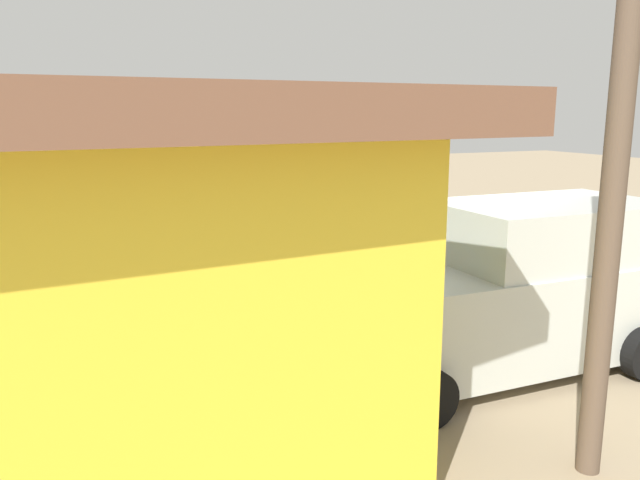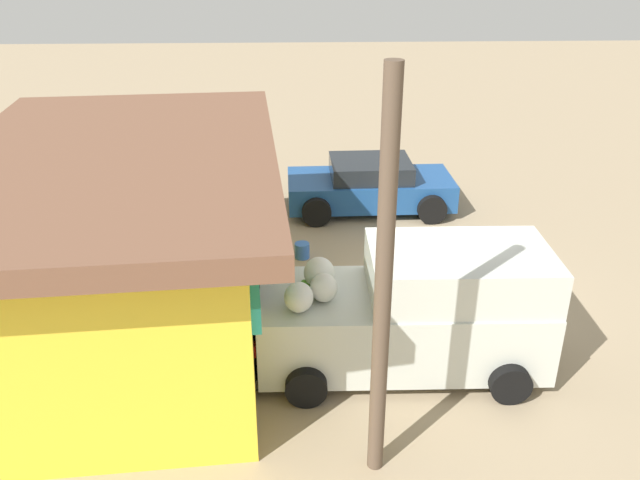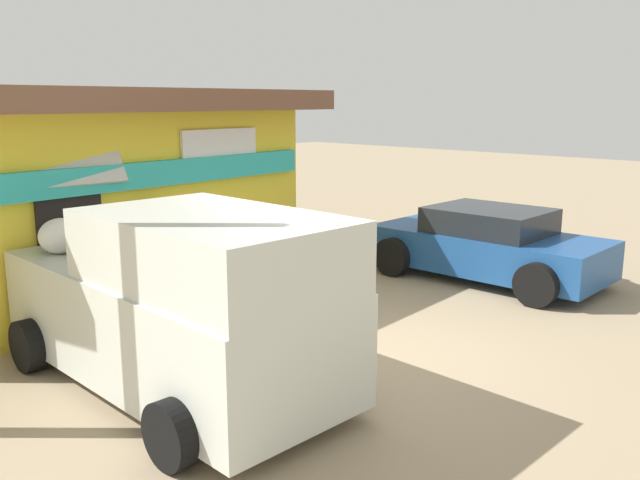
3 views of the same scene
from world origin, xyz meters
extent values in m
plane|color=#9E896B|center=(0.00, 0.00, 0.00)|extent=(60.00, 60.00, 0.00)
cube|color=yellow|center=(-0.89, 5.10, 1.45)|extent=(6.77, 4.36, 2.89)
cube|color=#2DB7B2|center=(-0.73, 3.12, 2.02)|extent=(6.15, 0.61, 0.36)
cube|color=black|center=(-1.90, 3.06, 1.00)|extent=(0.90, 0.13, 2.00)
cube|color=white|center=(0.69, 3.26, 2.31)|extent=(1.50, 0.18, 0.60)
cube|color=brown|center=(-0.89, 5.10, 3.05)|extent=(7.80, 5.39, 0.32)
cube|color=silver|center=(-1.92, 0.80, 0.73)|extent=(1.82, 4.34, 1.12)
cube|color=silver|center=(-1.93, -0.02, 1.63)|extent=(1.73, 2.70, 0.70)
cube|color=black|center=(-1.95, -1.31, 1.60)|extent=(1.50, 0.10, 0.53)
cube|color=silver|center=(-1.90, 3.22, 2.42)|extent=(1.60, 0.58, 0.91)
ellipsoid|color=silver|center=(-1.68, 2.06, 1.52)|extent=(0.56, 0.47, 0.47)
ellipsoid|color=silver|center=(-2.35, 2.37, 1.49)|extent=(0.50, 0.42, 0.42)
ellipsoid|color=silver|center=(-2.08, 2.00, 1.49)|extent=(0.48, 0.40, 0.40)
cylinder|color=#61AC35|center=(-1.97, 2.32, 1.35)|extent=(0.25, 0.29, 0.13)
cylinder|color=#5FA339|center=(-1.82, 2.21, 1.35)|extent=(0.29, 0.30, 0.14)
cube|color=black|center=(-1.90, 3.01, 0.25)|extent=(1.68, 0.10, 0.16)
cube|color=red|center=(-2.59, 3.02, 0.78)|extent=(0.14, 0.06, 0.20)
cube|color=red|center=(-1.21, 3.01, 0.78)|extent=(0.14, 0.06, 0.20)
cylinder|color=black|center=(-0.99, -0.68, 0.30)|extent=(0.23, 0.61, 0.61)
cylinder|color=black|center=(-2.86, 2.28, 0.30)|extent=(0.23, 0.61, 0.61)
cylinder|color=black|center=(-0.95, 2.26, 0.30)|extent=(0.23, 0.61, 0.61)
cube|color=#1E4C8C|center=(4.36, 0.61, 0.50)|extent=(1.82, 3.97, 0.64)
cube|color=#1E2328|center=(4.36, 0.61, 1.03)|extent=(1.57, 1.92, 0.42)
cylinder|color=black|center=(5.27, 1.97, 0.34)|extent=(0.23, 0.68, 0.68)
cylinder|color=black|center=(3.39, 1.93, 0.34)|extent=(0.23, 0.68, 0.68)
cylinder|color=black|center=(5.32, -0.71, 0.34)|extent=(0.23, 0.68, 0.68)
cylinder|color=black|center=(3.45, -0.74, 0.34)|extent=(0.23, 0.68, 0.68)
cylinder|color=navy|center=(-0.61, 2.68, 0.43)|extent=(0.15, 0.15, 0.86)
cylinder|color=navy|center=(-0.62, 3.02, 0.43)|extent=(0.15, 0.15, 0.86)
cylinder|color=gold|center=(-0.61, 2.85, 1.17)|extent=(0.36, 0.36, 0.61)
sphere|color=brown|center=(-0.61, 2.85, 1.59)|extent=(0.23, 0.23, 0.23)
cylinder|color=gold|center=(-0.60, 2.61, 1.18)|extent=(0.09, 0.09, 0.58)
cylinder|color=gold|center=(-0.63, 3.09, 1.18)|extent=(0.09, 0.09, 0.58)
cylinder|color=#4C4C51|center=(-1.90, 2.70, 0.39)|extent=(0.15, 0.15, 0.78)
cylinder|color=#4C4C51|center=(-2.22, 2.81, 0.39)|extent=(0.15, 0.15, 0.78)
cylinder|color=#CC4C3F|center=(-2.13, 2.54, 0.93)|extent=(0.53, 0.72, 0.59)
sphere|color=brown|center=(-2.23, 2.24, 1.15)|extent=(0.21, 0.21, 0.21)
cylinder|color=#CC4C3F|center=(-1.98, 2.25, 0.83)|extent=(0.09, 0.09, 0.52)
cylinder|color=#CC4C3F|center=(-2.43, 2.40, 0.83)|extent=(0.09, 0.09, 0.52)
ellipsoid|color=silver|center=(-1.89, 3.48, 0.21)|extent=(0.76, 0.66, 0.42)
cylinder|color=#649E2E|center=(-1.85, 3.64, 0.07)|extent=(0.27, 0.28, 0.14)
cylinder|color=#639641|center=(-1.70, 3.75, 0.06)|extent=(0.33, 0.29, 0.11)
cylinder|color=#66A132|center=(-1.60, 3.25, 0.07)|extent=(0.33, 0.30, 0.14)
cylinder|color=#578F43|center=(-2.04, 3.76, 0.06)|extent=(0.18, 0.28, 0.13)
cylinder|color=blue|center=(1.79, 2.29, 0.16)|extent=(0.31, 0.31, 0.32)
cylinder|color=brown|center=(-4.07, 1.43, 2.55)|extent=(0.20, 0.20, 5.11)
camera|label=1|loc=(-7.70, 5.58, 3.07)|focal=35.67mm
camera|label=2|loc=(-10.35, 2.37, 6.24)|focal=36.61mm
camera|label=3|loc=(-5.71, -5.12, 3.05)|focal=37.45mm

